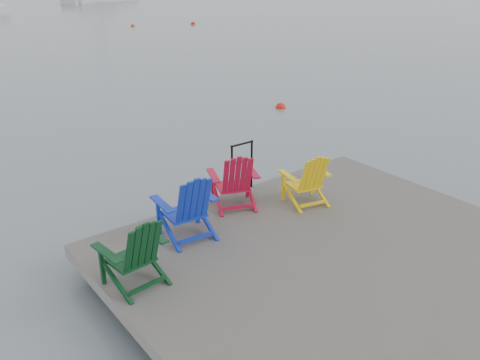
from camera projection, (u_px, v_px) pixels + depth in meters
ground at (330, 280)px, 7.46m from camera, size 400.00×400.00×0.00m
dock at (332, 260)px, 7.32m from camera, size 6.00×5.00×1.40m
handrail at (242, 162)px, 8.97m from camera, size 0.48×0.04×0.90m
chair_green at (135, 251)px, 6.32m from camera, size 0.84×0.78×0.98m
chair_blue at (188, 206)px, 7.41m from camera, size 0.89×0.83×1.04m
chair_red at (235, 180)px, 8.36m from camera, size 0.95×0.91×0.98m
chair_yellow at (308, 179)px, 8.48m from camera, size 0.84×0.79×0.92m
buoy_a at (281, 108)px, 16.12m from camera, size 0.33×0.33×0.33m
buoy_c at (193, 24)px, 36.88m from camera, size 0.36×0.36×0.36m
buoy_d at (133, 26)px, 35.73m from camera, size 0.32×0.32×0.32m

